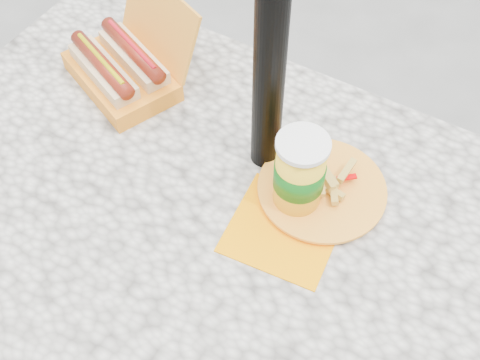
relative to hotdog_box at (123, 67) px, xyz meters
The scene contains 4 objects.
picnic_table 0.40m from the hotdog_box, 30.16° to the right, with size 1.20×0.80×0.75m.
hotdog_box is the anchor object (origin of this frame).
fries_plate 0.44m from the hotdog_box, ahead, with size 0.22×0.30×0.04m.
soda_cup 0.42m from the hotdog_box, 11.88° to the right, with size 0.08×0.08×0.15m.
Camera 1 is at (0.30, -0.43, 1.57)m, focal length 45.00 mm.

